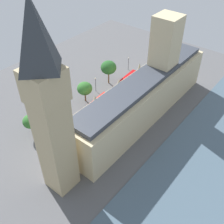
# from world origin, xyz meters

# --- Properties ---
(ground_plane) EXTENTS (139.31, 139.31, 0.00)m
(ground_plane) POSITION_xyz_m (0.00, 0.00, 0.00)
(ground_plane) COLOR #565659
(river_thames) EXTENTS (33.03, 125.38, 0.25)m
(river_thames) POSITION_xyz_m (-32.85, 0.00, 0.12)
(river_thames) COLOR #475B6B
(river_thames) RESTS_ON ground
(parliament_building) EXTENTS (13.41, 69.31, 35.27)m
(parliament_building) POSITION_xyz_m (-1.99, -1.80, 9.62)
(parliament_building) COLOR #CCBA8E
(parliament_building) RESTS_ON ground
(clock_tower) EXTENTS (8.40, 8.40, 55.09)m
(clock_tower) POSITION_xyz_m (-1.26, 40.26, 28.49)
(clock_tower) COLOR tan
(clock_tower) RESTS_ON ground
(car_white_by_river_gate) EXTENTS (2.10, 4.75, 1.74)m
(car_white_by_river_gate) POSITION_xyz_m (13.85, -25.07, 0.89)
(car_white_by_river_gate) COLOR silver
(car_white_by_river_gate) RESTS_ON ground
(double_decker_bus_trailing) EXTENTS (3.24, 10.65, 4.75)m
(double_decker_bus_trailing) POSITION_xyz_m (14.37, -14.38, 2.63)
(double_decker_bus_trailing) COLOR #B20C0F
(double_decker_bus_trailing) RESTS_ON ground
(car_black_near_tower) EXTENTS (2.18, 4.27, 1.74)m
(car_black_near_tower) POSITION_xyz_m (13.06, -4.85, 0.89)
(car_black_near_tower) COLOR black
(car_black_near_tower) RESTS_ON ground
(double_decker_bus_kerbside) EXTENTS (3.27, 10.65, 4.75)m
(double_decker_bus_kerbside) POSITION_xyz_m (13.39, 7.04, 2.63)
(double_decker_bus_kerbside) COLOR red
(double_decker_bus_kerbside) RESTS_ON ground
(car_blue_under_trees) EXTENTS (2.17, 4.54, 1.74)m
(car_blue_under_trees) POSITION_xyz_m (14.75, 16.84, 0.89)
(car_blue_under_trees) COLOR navy
(car_blue_under_trees) RESTS_ON ground
(car_dark_green_leading) EXTENTS (1.91, 4.29, 1.74)m
(car_dark_green_leading) POSITION_xyz_m (14.97, 26.14, 0.89)
(car_dark_green_leading) COLOR #19472D
(car_dark_green_leading) RESTS_ON ground
(pedestrian_corner) EXTENTS (0.56, 0.45, 1.57)m
(pedestrian_corner) POSITION_xyz_m (7.45, -0.84, 0.71)
(pedestrian_corner) COLOR #336B60
(pedestrian_corner) RESTS_ON ground
(plane_tree_far_end) EXTENTS (6.85, 6.85, 10.91)m
(plane_tree_far_end) POSITION_xyz_m (22.07, -9.69, 7.97)
(plane_tree_far_end) COLOR brown
(plane_tree_far_end) RESTS_ON ground
(plane_tree_opposite_hall) EXTENTS (5.63, 5.63, 8.17)m
(plane_tree_opposite_hall) POSITION_xyz_m (22.24, 32.36, 5.75)
(plane_tree_opposite_hall) COLOR brown
(plane_tree_opposite_hall) RESTS_ON ground
(plane_tree_midblock) EXTENTS (6.13, 6.13, 8.71)m
(plane_tree_midblock) POSITION_xyz_m (21.12, 6.52, 6.09)
(plane_tree_midblock) COLOR brown
(plane_tree_midblock) RESTS_ON ground
(street_lamp_slot_10) EXTENTS (0.56, 0.56, 6.80)m
(street_lamp_slot_10) POSITION_xyz_m (22.31, -1.27, 4.70)
(street_lamp_slot_10) COLOR black
(street_lamp_slot_10) RESTS_ON ground
(street_lamp_slot_11) EXTENTS (0.56, 0.56, 6.73)m
(street_lamp_slot_11) POSITION_xyz_m (22.12, -24.59, 4.66)
(street_lamp_slot_11) COLOR black
(street_lamp_slot_11) RESTS_ON ground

